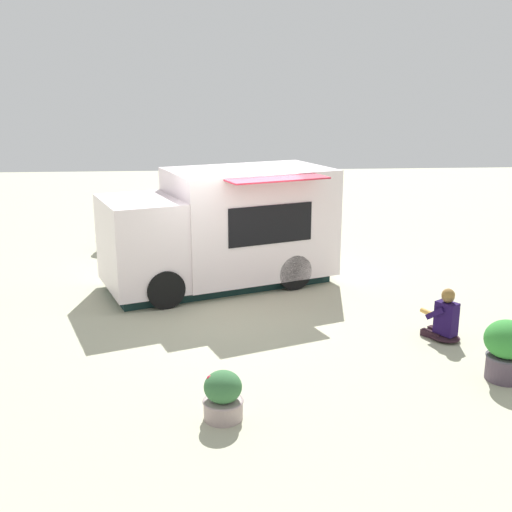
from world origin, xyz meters
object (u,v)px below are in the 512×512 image
object	(u,v)px
person_customer	(444,319)
planter_flowering_side	(223,396)
planter_flowering_near	(106,238)
food_truck	(224,231)
planter_flowering_far	(507,348)

from	to	relation	value
person_customer	planter_flowering_side	xyz separation A→B (m)	(-2.28, 3.73, -0.05)
planter_flowering_side	planter_flowering_near	bearing A→B (deg)	17.89
food_truck	planter_flowering_near	distance (m)	4.26
food_truck	planter_flowering_far	xyz separation A→B (m)	(-4.81, -3.90, -0.68)
planter_flowering_near	planter_flowering_far	bearing A→B (deg)	-138.74
person_customer	planter_flowering_side	bearing A→B (deg)	121.51
food_truck	planter_flowering_near	xyz separation A→B (m)	(2.98, 2.93, -0.83)
person_customer	planter_flowering_near	world-z (taller)	person_customer
person_customer	planter_flowering_side	size ratio (longest dim) A/B	1.40
person_customer	planter_flowering_far	xyz separation A→B (m)	(-1.50, -0.34, 0.12)
planter_flowering_far	planter_flowering_side	distance (m)	4.14
planter_flowering_near	planter_flowering_far	size ratio (longest dim) A/B	0.76
food_truck	planter_flowering_far	world-z (taller)	food_truck
food_truck	planter_flowering_far	bearing A→B (deg)	-140.97
food_truck	planter_flowering_side	xyz separation A→B (m)	(-5.59, 0.17, -0.85)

